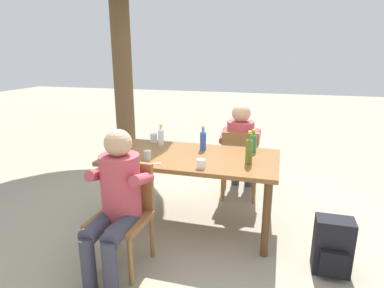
# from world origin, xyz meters

# --- Properties ---
(ground_plane) EXTENTS (24.00, 24.00, 0.00)m
(ground_plane) POSITION_xyz_m (0.00, 0.00, 0.00)
(ground_plane) COLOR gray
(dining_table) EXTENTS (1.70, 0.90, 0.76)m
(dining_table) POSITION_xyz_m (0.00, 0.00, 0.67)
(dining_table) COLOR brown
(dining_table) RESTS_ON ground_plane
(chair_near_left) EXTENTS (0.46, 0.46, 0.87)m
(chair_near_left) POSITION_xyz_m (-0.38, -0.75, 0.49)
(chair_near_left) COLOR olive
(chair_near_left) RESTS_ON ground_plane
(chair_far_right) EXTENTS (0.48, 0.48, 0.87)m
(chair_far_right) POSITION_xyz_m (0.39, 0.75, 0.49)
(chair_far_right) COLOR olive
(chair_far_right) RESTS_ON ground_plane
(person_in_white_shirt) EXTENTS (0.47, 0.61, 1.18)m
(person_in_white_shirt) POSITION_xyz_m (-0.38, -0.86, 0.66)
(person_in_white_shirt) COLOR #B7424C
(person_in_white_shirt) RESTS_ON ground_plane
(person_in_plaid_shirt) EXTENTS (0.47, 0.61, 1.18)m
(person_in_plaid_shirt) POSITION_xyz_m (0.38, 0.86, 0.66)
(person_in_plaid_shirt) COLOR #B7424C
(person_in_plaid_shirt) RESTS_ON ground_plane
(bottle_olive) EXTENTS (0.06, 0.06, 0.31)m
(bottle_olive) POSITION_xyz_m (0.57, -0.10, 0.89)
(bottle_olive) COLOR #566623
(bottle_olive) RESTS_ON dining_table
(bottle_green) EXTENTS (0.06, 0.06, 0.24)m
(bottle_green) POSITION_xyz_m (0.58, 0.29, 0.86)
(bottle_green) COLOR #287A38
(bottle_green) RESTS_ON dining_table
(bottle_clear) EXTENTS (0.06, 0.06, 0.23)m
(bottle_clear) POSITION_xyz_m (-0.43, 0.28, 0.86)
(bottle_clear) COLOR white
(bottle_clear) RESTS_ON dining_table
(bottle_blue) EXTENTS (0.06, 0.06, 0.26)m
(bottle_blue) POSITION_xyz_m (0.06, 0.22, 0.87)
(bottle_blue) COLOR #2D56A3
(bottle_blue) RESTS_ON dining_table
(cup_glass) EXTENTS (0.08, 0.08, 0.10)m
(cup_glass) POSITION_xyz_m (-0.56, 0.39, 0.81)
(cup_glass) COLOR silver
(cup_glass) RESTS_ON dining_table
(cup_steel) EXTENTS (0.07, 0.07, 0.10)m
(cup_steel) POSITION_xyz_m (-0.37, -0.25, 0.81)
(cup_steel) COLOR #B2B7BC
(cup_steel) RESTS_ON dining_table
(cup_white) EXTENTS (0.08, 0.08, 0.08)m
(cup_white) POSITION_xyz_m (0.18, -0.33, 0.80)
(cup_white) COLOR white
(cup_white) RESTS_ON dining_table
(table_knife) EXTENTS (0.22, 0.13, 0.01)m
(table_knife) POSITION_xyz_m (-0.33, -0.37, 0.76)
(table_knife) COLOR silver
(table_knife) RESTS_ON dining_table
(backpack_by_near_side) EXTENTS (0.29, 0.25, 0.48)m
(backpack_by_near_side) POSITION_xyz_m (1.31, -0.46, 0.23)
(backpack_by_near_side) COLOR black
(backpack_by_near_side) RESTS_ON ground_plane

